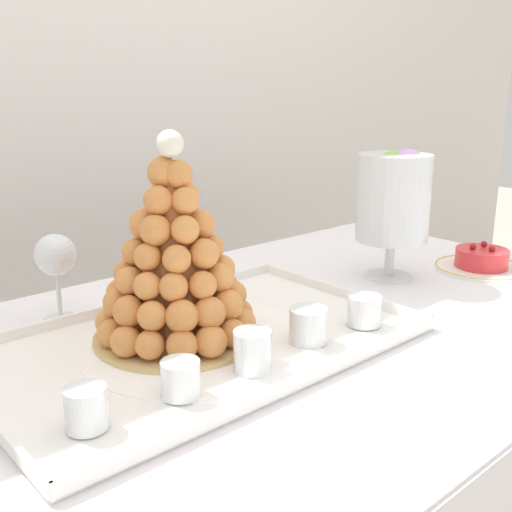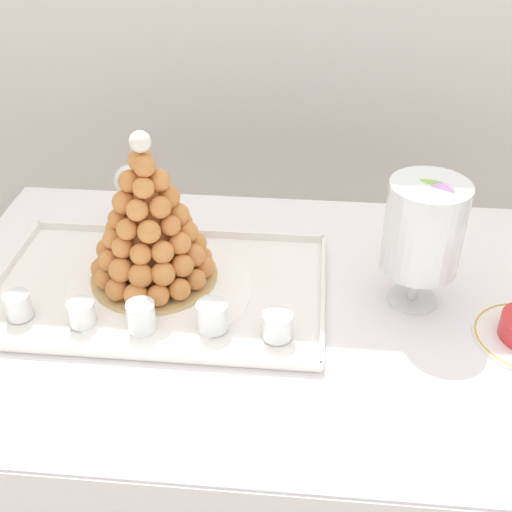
# 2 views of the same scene
# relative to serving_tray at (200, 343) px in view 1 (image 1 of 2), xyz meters

# --- Properties ---
(backdrop_wall) EXTENTS (4.80, 0.10, 2.50)m
(backdrop_wall) POSITION_rel_serving_tray_xyz_m (0.22, 0.90, 0.50)
(backdrop_wall) COLOR silver
(backdrop_wall) RESTS_ON ground_plane
(buffet_table) EXTENTS (1.35, 0.87, 0.74)m
(buffet_table) POSITION_rel_serving_tray_xyz_m (0.22, -0.02, -0.10)
(buffet_table) COLOR brown
(buffet_table) RESTS_ON ground_plane
(serving_tray) EXTENTS (0.67, 0.42, 0.02)m
(serving_tray) POSITION_rel_serving_tray_xyz_m (0.00, 0.00, 0.00)
(serving_tray) COLOR white
(serving_tray) RESTS_ON buffet_table
(croquembouche) EXTENTS (0.26, 0.26, 0.32)m
(croquembouche) POSITION_rel_serving_tray_xyz_m (-0.02, 0.04, 0.13)
(croquembouche) COLOR tan
(croquembouche) RESTS_ON serving_tray
(dessert_cup_left) EXTENTS (0.05, 0.05, 0.05)m
(dessert_cup_left) POSITION_rel_serving_tray_xyz_m (-0.25, -0.11, 0.03)
(dessert_cup_left) COLOR silver
(dessert_cup_left) RESTS_ON serving_tray
(dessert_cup_mid_left) EXTENTS (0.05, 0.05, 0.05)m
(dessert_cup_mid_left) POSITION_rel_serving_tray_xyz_m (-0.12, -0.12, 0.02)
(dessert_cup_mid_left) COLOR silver
(dessert_cup_mid_left) RESTS_ON serving_tray
(dessert_cup_centre) EXTENTS (0.05, 0.05, 0.06)m
(dessert_cup_centre) POSITION_rel_serving_tray_xyz_m (-0.00, -0.13, 0.03)
(dessert_cup_centre) COLOR silver
(dessert_cup_centre) RESTS_ON serving_tray
(dessert_cup_mid_right) EXTENTS (0.06, 0.06, 0.06)m
(dessert_cup_mid_right) POSITION_rel_serving_tray_xyz_m (0.13, -0.11, 0.03)
(dessert_cup_mid_right) COLOR silver
(dessert_cup_mid_right) RESTS_ON serving_tray
(dessert_cup_right) EXTENTS (0.06, 0.06, 0.05)m
(dessert_cup_right) POSITION_rel_serving_tray_xyz_m (0.25, -0.12, 0.03)
(dessert_cup_right) COLOR silver
(dessert_cup_right) RESTS_ON serving_tray
(macaron_goblet) EXTENTS (0.15, 0.15, 0.28)m
(macaron_goblet) POSITION_rel_serving_tray_xyz_m (0.51, 0.02, 0.16)
(macaron_goblet) COLOR white
(macaron_goblet) RESTS_ON buffet_table
(fruit_tart_plate) EXTENTS (0.20, 0.20, 0.06)m
(fruit_tart_plate) POSITION_rel_serving_tray_xyz_m (0.71, -0.08, 0.01)
(fruit_tart_plate) COLOR white
(fruit_tart_plate) RESTS_ON buffet_table
(wine_glass) EXTENTS (0.07, 0.07, 0.15)m
(wine_glass) POSITION_rel_serving_tray_xyz_m (-0.12, 0.25, 0.11)
(wine_glass) COLOR silver
(wine_glass) RESTS_ON buffet_table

